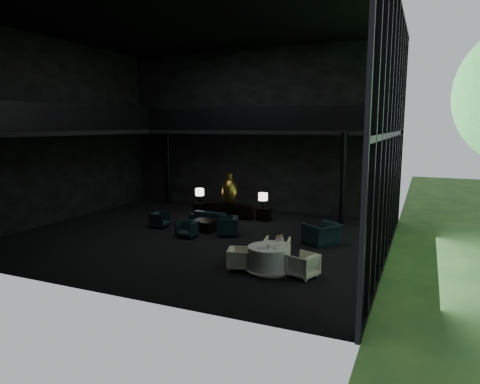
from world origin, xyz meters
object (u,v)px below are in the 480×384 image
at_px(window_armchair, 322,229).
at_px(side_table_right, 264,214).
at_px(side_table_left, 201,209).
at_px(table_lamp_right, 263,197).
at_px(dining_table, 269,260).
at_px(dining_chair_east, 303,264).
at_px(coffee_table, 205,225).
at_px(sofa, 213,215).
at_px(lounge_armchair_west, 160,220).
at_px(child, 280,240).
at_px(lounge_armchair_east, 228,225).
at_px(console, 231,211).
at_px(lounge_armchair_south, 187,229).
at_px(dining_chair_west, 239,259).
at_px(table_lamp_left, 200,193).
at_px(bronze_urn, 230,191).
at_px(dining_chair_north, 277,248).

bearing_deg(window_armchair, side_table_right, -96.60).
height_order(side_table_left, table_lamp_right, table_lamp_right).
distance_m(dining_table, dining_chair_east, 1.05).
xyz_separation_m(coffee_table, dining_table, (4.10, -3.67, 0.11)).
relative_size(side_table_right, coffee_table, 0.60).
relative_size(sofa, lounge_armchair_west, 3.17).
height_order(sofa, lounge_armchair_west, sofa).
bearing_deg(dining_chair_east, dining_table, -72.84).
xyz_separation_m(window_armchair, child, (-0.76, -2.61, 0.16)).
height_order(sofa, lounge_armchair_east, lounge_armchair_east).
height_order(side_table_left, dining_chair_east, dining_chair_east).
relative_size(side_table_left, table_lamp_right, 0.88).
distance_m(console, child, 6.78).
bearing_deg(lounge_armchair_south, dining_chair_west, -36.90).
xyz_separation_m(lounge_armchair_west, child, (6.13, -2.46, 0.41)).
xyz_separation_m(console, sofa, (-0.18, -1.42, 0.05)).
distance_m(dining_chair_west, child, 1.46).
xyz_separation_m(table_lamp_left, lounge_armchair_east, (2.84, -2.90, -0.69)).
bearing_deg(console, side_table_left, 178.93).
xyz_separation_m(table_lamp_right, dining_chair_west, (1.65, -6.42, -0.77)).
relative_size(lounge_armchair_south, dining_chair_east, 0.90).
xyz_separation_m(table_lamp_left, dining_table, (5.74, -6.20, -0.78)).
height_order(bronze_urn, coffee_table, bronze_urn).
xyz_separation_m(side_table_right, coffee_table, (-1.56, -2.72, -0.07)).
bearing_deg(lounge_armchair_south, side_table_left, 112.00).
xyz_separation_m(table_lamp_left, dining_chair_north, (5.62, -5.12, -0.69)).
xyz_separation_m(console, side_table_left, (-1.60, 0.03, -0.04)).
height_order(table_lamp_left, dining_chair_west, table_lamp_left).
bearing_deg(table_lamp_right, dining_table, -67.98).
relative_size(lounge_armchair_west, lounge_armchair_east, 0.75).
distance_m(bronze_urn, side_table_right, 1.89).
relative_size(window_armchair, child, 2.36).
bearing_deg(side_table_left, sofa, -45.64).
bearing_deg(side_table_left, dining_chair_north, -42.78).
bearing_deg(table_lamp_left, lounge_armchair_west, -97.33).
bearing_deg(dining_table, dining_chair_east, -3.24).
relative_size(lounge_armchair_south, dining_table, 0.46).
bearing_deg(lounge_armchair_west, table_lamp_left, -8.85).
height_order(lounge_armchair_west, dining_chair_west, lounge_armchair_west).
relative_size(coffee_table, dining_table, 0.69).
height_order(window_armchair, dining_table, window_armchair).
xyz_separation_m(bronze_urn, coffee_table, (0.04, -2.51, -1.07)).
bearing_deg(dining_chair_east, bronze_urn, -119.84).
xyz_separation_m(dining_chair_north, child, (0.14, -0.17, 0.30)).
xyz_separation_m(side_table_left, side_table_right, (3.20, 0.10, -0.01)).
bearing_deg(lounge_armchair_south, bronze_urn, 89.42).
distance_m(side_table_right, sofa, 2.37).
relative_size(bronze_urn, window_armchair, 1.09).
bearing_deg(child, lounge_armchair_south, -19.37).
distance_m(bronze_urn, lounge_armchair_west, 3.56).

